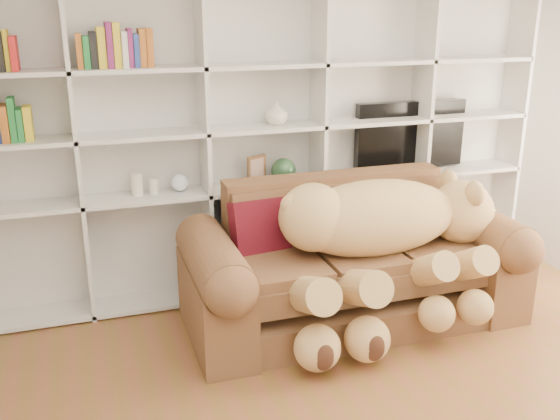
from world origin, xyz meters
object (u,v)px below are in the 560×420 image
object	(u,v)px
gift_box	(494,293)
tv	(410,136)
teddy_bear	(383,235)
sofa	(351,269)

from	to	relation	value
gift_box	tv	distance (m)	1.40
teddy_bear	sofa	bearing A→B (deg)	117.96
gift_box	tv	xyz separation A→B (m)	(-0.29, 0.89, 1.04)
sofa	gift_box	xyz separation A→B (m)	(1.10, -0.18, -0.27)
teddy_bear	gift_box	bearing A→B (deg)	-3.50
sofa	gift_box	distance (m)	1.15
teddy_bear	gift_box	xyz separation A→B (m)	(0.98, 0.02, -0.58)
gift_box	tv	size ratio (longest dim) A/B	0.27
teddy_bear	tv	xyz separation A→B (m)	(0.68, 0.91, 0.46)
sofa	tv	bearing A→B (deg)	41.11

